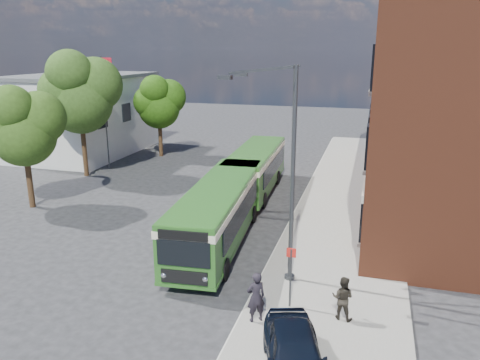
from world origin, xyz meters
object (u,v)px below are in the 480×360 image
(street_lamp, at_px, (284,172))
(parked_car, at_px, (295,354))
(bus_rear, at_px, (255,166))
(bus_front, at_px, (220,208))

(street_lamp, relative_size, parked_car, 2.11)
(street_lamp, bearing_deg, bus_rear, 109.18)
(parked_car, bearing_deg, street_lamp, 87.52)
(parked_car, bearing_deg, bus_front, 103.14)
(bus_front, relative_size, bus_rear, 1.16)
(bus_front, distance_m, parked_car, 10.77)
(bus_rear, relative_size, parked_car, 2.42)
(street_lamp, bearing_deg, bus_front, 139.85)
(bus_rear, bearing_deg, bus_front, -87.51)
(bus_front, height_order, parked_car, bus_front)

